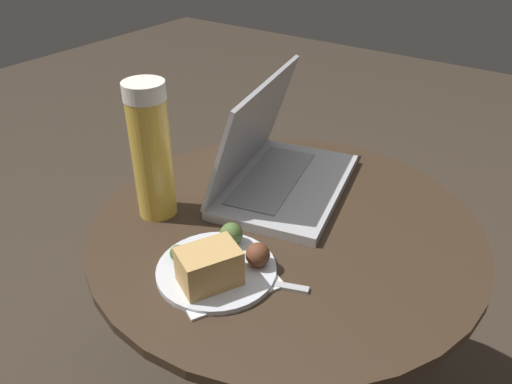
% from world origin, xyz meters
% --- Properties ---
extents(table, '(0.69, 0.69, 0.57)m').
position_xyz_m(table, '(0.00, 0.00, 0.40)').
color(table, black).
rests_on(table, ground_plane).
extents(napkin, '(0.18, 0.16, 0.00)m').
position_xyz_m(napkin, '(-0.18, -0.01, 0.58)').
color(napkin, white).
rests_on(napkin, table).
extents(laptop, '(0.36, 0.28, 0.22)m').
position_xyz_m(laptop, '(0.09, 0.08, 0.62)').
color(laptop, '#B2B2B7').
rests_on(laptop, table).
extents(beer_glass, '(0.07, 0.07, 0.25)m').
position_xyz_m(beer_glass, '(-0.10, 0.21, 0.70)').
color(beer_glass, gold).
rests_on(beer_glass, table).
extents(snack_plate, '(0.19, 0.19, 0.07)m').
position_xyz_m(snack_plate, '(-0.18, 0.01, 0.60)').
color(snack_plate, silver).
rests_on(snack_plate, table).
extents(fork, '(0.08, 0.19, 0.00)m').
position_xyz_m(fork, '(-0.17, -0.02, 0.58)').
color(fork, '#B2B2B7').
rests_on(fork, table).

